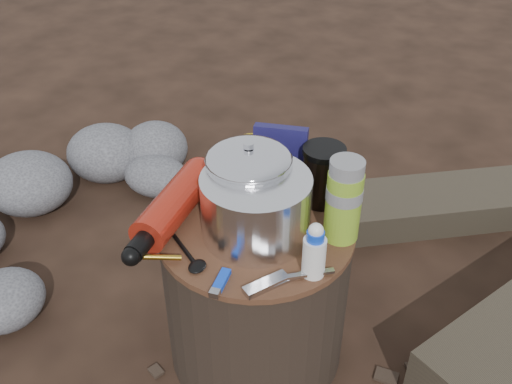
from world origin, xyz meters
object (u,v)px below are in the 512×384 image
at_px(stump, 256,292).
at_px(travel_mug, 323,175).
at_px(thermos, 344,200).
at_px(fuel_bottle, 174,204).
at_px(camping_pot, 249,183).

bearing_deg(stump, travel_mug, 60.14).
distance_m(stump, thermos, 0.34).
distance_m(fuel_bottle, thermos, 0.36).
bearing_deg(thermos, camping_pot, -173.22).
xyz_separation_m(fuel_bottle, thermos, (0.34, 0.10, 0.05)).
relative_size(fuel_bottle, thermos, 1.78).
bearing_deg(stump, thermos, 17.48).
xyz_separation_m(stump, travel_mug, (0.09, 0.15, 0.26)).
relative_size(thermos, travel_mug, 1.35).
xyz_separation_m(stump, fuel_bottle, (-0.17, -0.05, 0.23)).
height_order(camping_pot, travel_mug, camping_pot).
relative_size(stump, fuel_bottle, 1.29).
distance_m(camping_pot, travel_mug, 0.17).
bearing_deg(travel_mug, stump, -119.86).
distance_m(camping_pot, thermos, 0.20).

